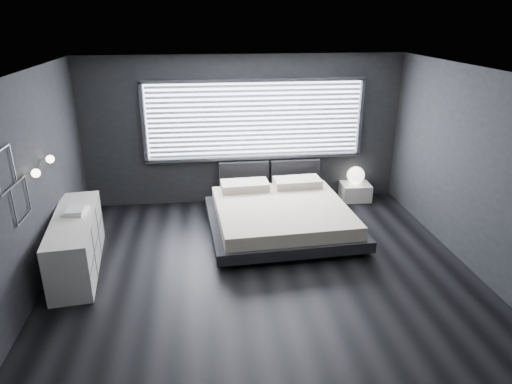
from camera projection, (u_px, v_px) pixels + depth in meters
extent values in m
plane|color=black|center=(263.00, 271.00, 6.57)|extent=(6.00, 6.00, 0.00)
plane|color=white|center=(264.00, 72.00, 5.55)|extent=(6.00, 6.00, 0.00)
cube|color=black|center=(244.00, 131.00, 8.60)|extent=(6.00, 0.04, 2.80)
cube|color=black|center=(312.00, 300.00, 3.52)|extent=(6.00, 0.04, 2.80)
cube|color=black|center=(27.00, 190.00, 5.73)|extent=(0.04, 5.50, 2.80)
cube|color=black|center=(475.00, 171.00, 6.39)|extent=(0.04, 5.50, 2.80)
cube|color=white|center=(255.00, 120.00, 8.53)|extent=(4.00, 0.02, 1.38)
cube|color=#47474C|center=(143.00, 123.00, 8.27)|extent=(0.06, 0.08, 1.48)
cube|color=#47474C|center=(360.00, 117.00, 8.73)|extent=(0.06, 0.08, 1.48)
cube|color=#47474C|center=(255.00, 80.00, 8.24)|extent=(4.14, 0.08, 0.06)
cube|color=#47474C|center=(255.00, 158.00, 8.77)|extent=(4.14, 0.08, 0.06)
cube|color=silver|center=(255.00, 121.00, 8.47)|extent=(3.94, 0.03, 1.32)
cube|color=black|center=(244.00, 174.00, 8.80)|extent=(0.96, 0.16, 0.52)
cube|color=black|center=(295.00, 172.00, 8.91)|extent=(0.96, 0.16, 0.52)
cylinder|color=silver|center=(30.00, 173.00, 5.70)|extent=(0.10, 0.02, 0.02)
sphere|color=#FFE5B7|center=(36.00, 173.00, 5.71)|extent=(0.11, 0.11, 0.11)
cylinder|color=silver|center=(45.00, 159.00, 6.26)|extent=(0.10, 0.02, 0.02)
sphere|color=#FFE5B7|center=(50.00, 159.00, 6.27)|extent=(0.11, 0.11, 0.11)
cube|color=#47474C|center=(1.00, 150.00, 4.97)|extent=(0.01, 0.46, 0.02)
cube|color=#47474C|center=(9.00, 189.00, 5.14)|extent=(0.01, 0.46, 0.02)
cube|color=#47474C|center=(13.00, 163.00, 5.27)|extent=(0.01, 0.02, 0.46)
cube|color=#47474C|center=(18.00, 182.00, 5.37)|extent=(0.01, 0.46, 0.02)
cube|color=#47474C|center=(25.00, 218.00, 5.54)|extent=(0.01, 0.46, 0.02)
cube|color=#47474C|center=(28.00, 193.00, 5.67)|extent=(0.01, 0.02, 0.46)
cube|color=#47474C|center=(14.00, 208.00, 5.25)|extent=(0.01, 0.02, 0.46)
cube|color=black|center=(227.00, 261.00, 6.75)|extent=(0.14, 0.14, 0.09)
cube|color=black|center=(360.00, 250.00, 7.08)|extent=(0.14, 0.14, 0.09)
cube|color=black|center=(215.00, 211.00, 8.45)|extent=(0.14, 0.14, 0.09)
cube|color=black|center=(323.00, 204.00, 8.79)|extent=(0.14, 0.14, 0.09)
cube|color=black|center=(281.00, 222.00, 7.72)|extent=(2.53, 2.42, 0.17)
cube|color=beige|center=(282.00, 211.00, 7.65)|extent=(2.26, 2.26, 0.22)
cube|color=beige|center=(245.00, 185.00, 8.28)|extent=(0.88, 0.50, 0.14)
cube|color=beige|center=(297.00, 182.00, 8.44)|extent=(0.88, 0.50, 0.14)
cube|color=white|center=(355.00, 192.00, 9.07)|extent=(0.59, 0.50, 0.33)
sphere|color=white|center=(356.00, 175.00, 8.98)|extent=(0.34, 0.34, 0.34)
cube|color=white|center=(76.00, 242.00, 6.55)|extent=(0.78, 2.05, 0.80)
cube|color=#47474C|center=(97.00, 240.00, 6.61)|extent=(0.23, 1.96, 0.78)
cube|color=silver|center=(76.00, 211.00, 6.54)|extent=(0.32, 0.39, 0.04)
cube|color=silver|center=(76.00, 209.00, 6.51)|extent=(0.24, 0.33, 0.03)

